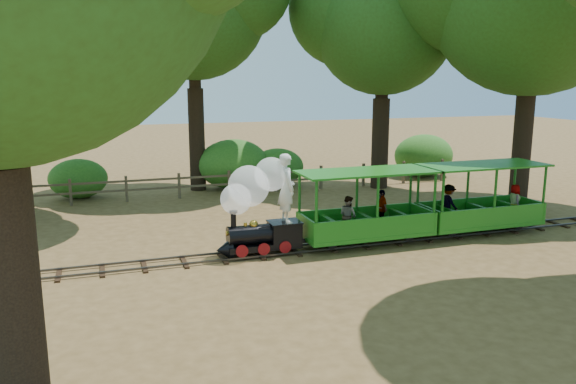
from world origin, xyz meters
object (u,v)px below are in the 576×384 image
object	(u,v)px
locomotive	(259,199)
carriage_front	(366,217)
carriage_rear	(478,207)
fence	(253,179)

from	to	relation	value
locomotive	carriage_front	bearing A→B (deg)	-0.76
carriage_front	locomotive	bearing A→B (deg)	179.24
carriage_rear	carriage_front	bearing A→B (deg)	-179.86
carriage_rear	fence	size ratio (longest dim) A/B	0.22
carriage_rear	fence	distance (m)	9.37
locomotive	carriage_front	world-z (taller)	locomotive
carriage_front	carriage_rear	distance (m)	3.78
carriage_front	fence	bearing A→B (deg)	98.06
carriage_front	carriage_rear	bearing A→B (deg)	0.14
locomotive	carriage_front	xyz separation A→B (m)	(3.11, -0.04, -0.74)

